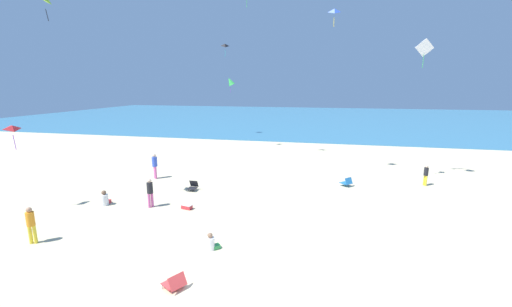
{
  "coord_description": "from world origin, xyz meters",
  "views": [
    {
      "loc": [
        3.29,
        -8.61,
        6.34
      ],
      "look_at": [
        0.0,
        6.1,
        3.14
      ],
      "focal_mm": 22.42,
      "sensor_mm": 36.0,
      "label": 1
    }
  ],
  "objects_px": {
    "person_4": "(105,199)",
    "kite_red": "(13,128)",
    "cooler_box": "(187,207)",
    "person_7": "(211,243)",
    "beach_chair_near_camera": "(347,182)",
    "kite_black": "(225,45)",
    "beach_chair_far_right": "(193,186)",
    "kite_green": "(230,81)",
    "person_0": "(31,223)",
    "kite_white": "(425,48)",
    "person_1": "(155,164)",
    "person_2": "(426,174)",
    "person_3": "(150,191)",
    "beach_chair_mid_beach": "(175,282)",
    "kite_blue": "(335,11)"
  },
  "relations": [
    {
      "from": "person_1",
      "to": "kite_green",
      "type": "bearing_deg",
      "value": -131.28
    },
    {
      "from": "kite_red",
      "to": "cooler_box",
      "type": "bearing_deg",
      "value": 15.42
    },
    {
      "from": "person_1",
      "to": "kite_red",
      "type": "relative_size",
      "value": 1.37
    },
    {
      "from": "person_0",
      "to": "kite_green",
      "type": "bearing_deg",
      "value": 161.47
    },
    {
      "from": "beach_chair_mid_beach",
      "to": "beach_chair_far_right",
      "type": "relative_size",
      "value": 1.3
    },
    {
      "from": "kite_blue",
      "to": "kite_green",
      "type": "relative_size",
      "value": 0.58
    },
    {
      "from": "kite_green",
      "to": "cooler_box",
      "type": "bearing_deg",
      "value": -78.12
    },
    {
      "from": "person_4",
      "to": "kite_blue",
      "type": "distance_m",
      "value": 18.23
    },
    {
      "from": "beach_chair_far_right",
      "to": "person_7",
      "type": "height_order",
      "value": "person_7"
    },
    {
      "from": "person_3",
      "to": "kite_black",
      "type": "xyz_separation_m",
      "value": [
        -0.86,
        15.99,
        9.24
      ]
    },
    {
      "from": "beach_chair_far_right",
      "to": "person_7",
      "type": "relative_size",
      "value": 0.94
    },
    {
      "from": "beach_chair_mid_beach",
      "to": "person_4",
      "type": "relative_size",
      "value": 1.05
    },
    {
      "from": "beach_chair_mid_beach",
      "to": "kite_black",
      "type": "bearing_deg",
      "value": -45.94
    },
    {
      "from": "beach_chair_mid_beach",
      "to": "kite_white",
      "type": "bearing_deg",
      "value": -93.87
    },
    {
      "from": "person_3",
      "to": "kite_white",
      "type": "distance_m",
      "value": 19.15
    },
    {
      "from": "person_2",
      "to": "kite_green",
      "type": "xyz_separation_m",
      "value": [
        -18.74,
        18.43,
        6.11
      ]
    },
    {
      "from": "beach_chair_far_right",
      "to": "beach_chair_near_camera",
      "type": "bearing_deg",
      "value": 106.25
    },
    {
      "from": "beach_chair_far_right",
      "to": "person_7",
      "type": "distance_m",
      "value": 7.65
    },
    {
      "from": "kite_black",
      "to": "kite_green",
      "type": "distance_m",
      "value": 10.56
    },
    {
      "from": "person_0",
      "to": "person_2",
      "type": "xyz_separation_m",
      "value": [
        17.92,
        11.97,
        -0.11
      ]
    },
    {
      "from": "beach_chair_near_camera",
      "to": "kite_blue",
      "type": "relative_size",
      "value": 0.71
    },
    {
      "from": "kite_blue",
      "to": "person_2",
      "type": "bearing_deg",
      "value": -11.28
    },
    {
      "from": "beach_chair_far_right",
      "to": "person_1",
      "type": "height_order",
      "value": "person_1"
    },
    {
      "from": "kite_green",
      "to": "person_2",
      "type": "bearing_deg",
      "value": -44.52
    },
    {
      "from": "person_1",
      "to": "person_4",
      "type": "xyz_separation_m",
      "value": [
        -0.05,
        -5.19,
        -0.71
      ]
    },
    {
      "from": "beach_chair_far_right",
      "to": "kite_green",
      "type": "xyz_separation_m",
      "value": [
        -4.44,
        22.58,
        6.65
      ]
    },
    {
      "from": "cooler_box",
      "to": "person_1",
      "type": "height_order",
      "value": "person_1"
    },
    {
      "from": "beach_chair_mid_beach",
      "to": "person_2",
      "type": "xyz_separation_m",
      "value": [
        10.86,
        13.47,
        0.57
      ]
    },
    {
      "from": "person_4",
      "to": "kite_red",
      "type": "bearing_deg",
      "value": 104.5
    },
    {
      "from": "person_4",
      "to": "kite_red",
      "type": "distance_m",
      "value": 5.52
    },
    {
      "from": "person_7",
      "to": "kite_red",
      "type": "xyz_separation_m",
      "value": [
        -10.66,
        1.56,
        4.09
      ]
    },
    {
      "from": "person_1",
      "to": "person_7",
      "type": "bearing_deg",
      "value": 86.95
    },
    {
      "from": "beach_chair_near_camera",
      "to": "kite_black",
      "type": "height_order",
      "value": "kite_black"
    },
    {
      "from": "beach_chair_far_right",
      "to": "kite_blue",
      "type": "xyz_separation_m",
      "value": [
        8.07,
        5.39,
        10.91
      ]
    },
    {
      "from": "beach_chair_mid_beach",
      "to": "person_7",
      "type": "distance_m",
      "value": 2.63
    },
    {
      "from": "cooler_box",
      "to": "person_7",
      "type": "distance_m",
      "value": 4.65
    },
    {
      "from": "beach_chair_far_right",
      "to": "kite_green",
      "type": "height_order",
      "value": "kite_green"
    },
    {
      "from": "person_7",
      "to": "kite_red",
      "type": "distance_m",
      "value": 11.52
    },
    {
      "from": "person_1",
      "to": "kite_blue",
      "type": "height_order",
      "value": "kite_blue"
    },
    {
      "from": "person_2",
      "to": "person_3",
      "type": "height_order",
      "value": "person_3"
    },
    {
      "from": "cooler_box",
      "to": "person_7",
      "type": "relative_size",
      "value": 0.86
    },
    {
      "from": "person_3",
      "to": "person_4",
      "type": "bearing_deg",
      "value": 36.86
    },
    {
      "from": "person_1",
      "to": "person_2",
      "type": "bearing_deg",
      "value": 143.86
    },
    {
      "from": "person_4",
      "to": "kite_white",
      "type": "distance_m",
      "value": 21.58
    },
    {
      "from": "person_2",
      "to": "kite_black",
      "type": "relative_size",
      "value": 1.07
    },
    {
      "from": "person_3",
      "to": "kite_white",
      "type": "height_order",
      "value": "kite_white"
    },
    {
      "from": "kite_black",
      "to": "beach_chair_near_camera",
      "type": "bearing_deg",
      "value": -41.64
    },
    {
      "from": "cooler_box",
      "to": "kite_black",
      "type": "relative_size",
      "value": 0.47
    },
    {
      "from": "beach_chair_mid_beach",
      "to": "kite_black",
      "type": "relative_size",
      "value": 0.68
    },
    {
      "from": "person_1",
      "to": "person_7",
      "type": "distance_m",
      "value": 11.23
    }
  ]
}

